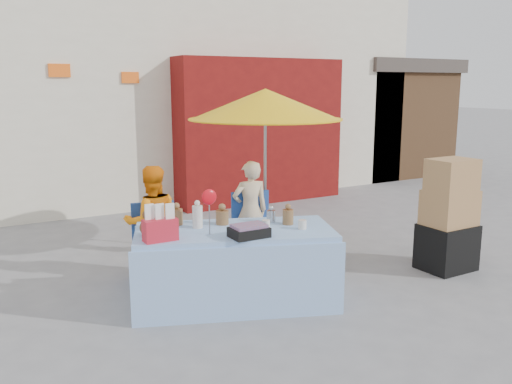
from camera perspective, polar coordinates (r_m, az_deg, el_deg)
ground at (r=5.61m, az=2.60°, el=-11.19°), size 80.00×80.00×0.00m
backdrop at (r=12.38m, az=-14.65°, el=15.37°), size 14.00×8.00×7.80m
market_table at (r=5.40m, az=-2.33°, el=-7.69°), size 2.16×1.56×1.19m
chair_left at (r=6.12m, az=-10.33°, el=-6.86°), size 0.55×0.54×0.85m
chair_right at (r=6.61m, az=-0.03°, el=-5.30°), size 0.55×0.54×0.85m
vendor_orange at (r=6.14m, az=-10.90°, el=-3.14°), size 0.69×0.58×1.27m
vendor_beige at (r=6.63m, az=-0.62°, el=-2.00°), size 0.49×0.37×1.24m
umbrella at (r=6.74m, az=0.99°, el=9.15°), size 1.90×1.90×2.09m
box_stack at (r=6.66m, az=19.63°, el=-2.72°), size 0.60×0.49×1.31m
tarp_bundle at (r=5.32m, az=-9.13°, el=-11.06°), size 0.66×0.56×0.27m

